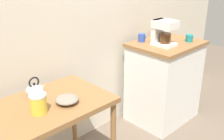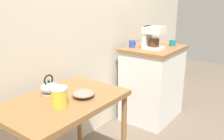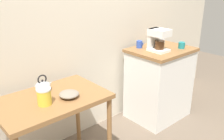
% 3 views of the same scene
% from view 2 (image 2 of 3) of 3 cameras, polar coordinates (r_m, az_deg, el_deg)
% --- Properties ---
extents(back_wall, '(4.40, 0.10, 2.80)m').
position_cam_2_polar(back_wall, '(2.56, -5.01, 14.80)').
color(back_wall, beige).
rests_on(back_wall, ground_plane).
extents(wooden_table, '(0.91, 0.61, 0.78)m').
position_cam_2_polar(wooden_table, '(1.84, -11.40, -9.66)').
color(wooden_table, olive).
rests_on(wooden_table, ground_plane).
extents(kitchen_counter, '(0.75, 0.59, 0.92)m').
position_cam_2_polar(kitchen_counter, '(3.07, 9.55, -2.98)').
color(kitchen_counter, white).
rests_on(kitchen_counter, ground_plane).
extents(bowl_stoneware, '(0.17, 0.17, 0.05)m').
position_cam_2_polar(bowl_stoneware, '(1.80, -6.80, -5.56)').
color(bowl_stoneware, gray).
rests_on(bowl_stoneware, wooden_table).
extents(teakettle, '(0.16, 0.13, 0.16)m').
position_cam_2_polar(teakettle, '(1.90, -14.65, -4.08)').
color(teakettle, '#B2B5BA').
rests_on(teakettle, wooden_table).
extents(canister_enamel, '(0.11, 0.11, 0.14)m').
position_cam_2_polar(canister_enamel, '(1.67, -12.41, -6.24)').
color(canister_enamel, gold).
rests_on(canister_enamel, wooden_table).
extents(coffee_maker, '(0.18, 0.22, 0.26)m').
position_cam_2_polar(coffee_maker, '(2.81, 9.49, 7.79)').
color(coffee_maker, white).
rests_on(coffee_maker, kitchen_counter).
extents(mug_blue, '(0.08, 0.07, 0.09)m').
position_cam_2_polar(mug_blue, '(2.89, 4.84, 6.24)').
color(mug_blue, '#2D4CAD').
rests_on(mug_blue, kitchen_counter).
extents(mug_dark_teal, '(0.08, 0.08, 0.08)m').
position_cam_2_polar(mug_dark_teal, '(3.06, 14.19, 6.26)').
color(mug_dark_teal, teal).
rests_on(mug_dark_teal, kitchen_counter).
extents(table_clock, '(0.11, 0.06, 0.12)m').
position_cam_2_polar(table_clock, '(3.21, 9.02, 7.35)').
color(table_clock, '#B2B5BA').
rests_on(table_clock, kitchen_counter).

